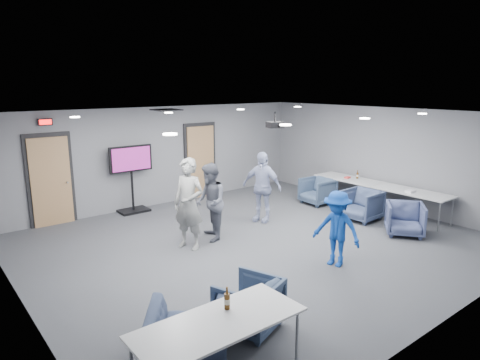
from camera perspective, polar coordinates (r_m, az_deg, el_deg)
floor at (r=9.19m, az=2.24°, el=-8.34°), size 9.00×9.00×0.00m
ceiling at (r=8.60m, az=2.39°, el=8.71°), size 9.00×9.00×0.00m
wall_back at (r=12.05m, az=-10.24°, el=3.19°), size 9.00×0.02×2.70m
wall_front at (r=6.44m, az=26.40°, el=-6.25°), size 9.00×0.02×2.70m
wall_left at (r=6.86m, az=-27.60°, el=-5.27°), size 0.02×8.00×2.70m
wall_right at (r=12.17m, az=18.58°, el=2.82°), size 0.02×8.00×2.70m
door_left at (r=10.99m, az=-23.92°, el=-0.12°), size 1.06×0.17×2.24m
door_right at (r=12.66m, az=-5.31°, el=2.50°), size 1.06×0.17×2.24m
exit_sign at (r=10.77m, az=-24.55°, el=7.05°), size 0.32×0.08×0.16m
hvac_diffuser at (r=10.62m, az=-9.79°, el=9.21°), size 0.60×0.60×0.03m
downlights at (r=8.60m, az=2.39°, el=8.61°), size 6.18×3.78×0.02m
person_a at (r=8.68m, az=-6.85°, el=-3.18°), size 0.68×0.80×1.87m
person_b at (r=9.13m, az=-4.03°, el=-2.98°), size 0.91×1.00×1.67m
person_c at (r=10.39m, az=2.91°, el=-0.90°), size 0.79×1.09×1.72m
person_d at (r=8.06m, az=12.77°, el=-6.35°), size 0.73×1.01×1.41m
chair_right_a at (r=12.16m, az=10.27°, el=-1.45°), size 0.86×0.84×0.74m
chair_right_b at (r=10.97m, az=15.89°, el=-3.22°), size 0.86×0.84×0.76m
chair_right_c at (r=10.21m, az=21.13°, el=-4.88°), size 1.11×1.10×0.73m
chair_front_a at (r=6.07m, az=1.18°, el=-16.23°), size 0.99×1.00×0.72m
chair_front_b at (r=5.61m, az=-6.85°, el=-19.43°), size 1.30×1.27×0.64m
table_right_a at (r=12.29m, az=14.31°, el=0.03°), size 0.79×1.89×0.73m
table_right_b at (r=11.29m, az=21.98°, el=-1.62°), size 0.79×1.89×0.73m
table_front_left at (r=5.00m, az=-2.81°, el=-18.69°), size 1.97×0.83×0.73m
bottle_front at (r=5.16m, az=-1.74°, el=-15.80°), size 0.07×0.07×0.28m
bottle_right at (r=12.30m, az=15.38°, el=0.59°), size 0.06×0.06×0.24m
snack_box at (r=12.28m, az=14.13°, el=0.33°), size 0.20×0.15×0.04m
wrapper at (r=11.16m, az=21.78°, el=-1.39°), size 0.24×0.17×0.05m
tv_stand at (r=11.43m, az=-14.24°, el=0.68°), size 1.14×0.55×1.76m
projector at (r=9.70m, az=4.69°, el=7.38°), size 0.40×0.37×0.36m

